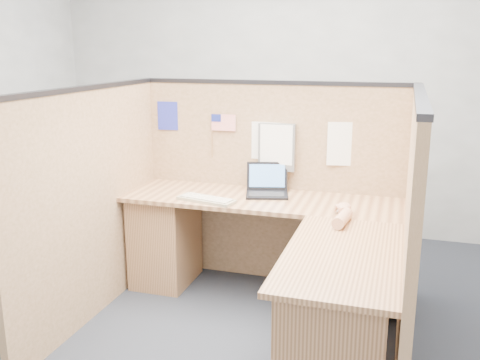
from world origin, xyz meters
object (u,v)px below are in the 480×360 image
(laptop, at_px, (269,187))
(mouse, at_px, (344,211))
(keyboard, at_px, (206,199))
(l_desk, at_px, (272,267))

(laptop, relative_size, mouse, 3.23)
(laptop, bearing_deg, mouse, -44.36)
(laptop, distance_m, keyboard, 0.48)
(keyboard, relative_size, mouse, 3.95)
(keyboard, bearing_deg, mouse, 11.60)
(mouse, bearing_deg, laptop, 150.43)
(keyboard, height_order, mouse, mouse)
(laptop, xyz_separation_m, mouse, (0.57, -0.33, -0.03))
(l_desk, distance_m, mouse, 0.58)
(keyboard, bearing_deg, laptop, 52.87)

